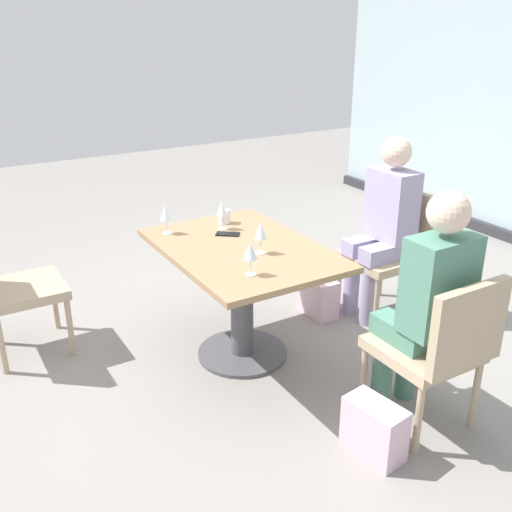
% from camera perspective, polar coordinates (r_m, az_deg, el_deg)
% --- Properties ---
extents(ground_plane, '(12.00, 12.00, 0.00)m').
position_cam_1_polar(ground_plane, '(3.76, -1.33, -9.50)').
color(ground_plane, gray).
extents(dining_table_main, '(1.20, 0.84, 0.73)m').
position_cam_1_polar(dining_table_main, '(3.51, -1.40, -2.08)').
color(dining_table_main, '#997551').
rests_on(dining_table_main, ground_plane).
extents(chair_far_right, '(0.50, 0.46, 0.87)m').
position_cam_1_polar(chair_far_right, '(3.03, 17.38, -8.19)').
color(chair_far_right, tan).
rests_on(chair_far_right, ground_plane).
extents(chair_near_window, '(0.46, 0.51, 0.87)m').
position_cam_1_polar(chair_near_window, '(4.21, 13.16, 1.02)').
color(chair_near_window, tan).
rests_on(chair_near_window, ground_plane).
extents(chair_front_left, '(0.46, 0.50, 0.87)m').
position_cam_1_polar(chair_front_left, '(3.85, -23.14, -2.32)').
color(chair_front_left, tan).
rests_on(chair_front_left, ground_plane).
extents(person_far_right, '(0.39, 0.34, 1.26)m').
position_cam_1_polar(person_far_right, '(3.00, 16.30, -3.97)').
color(person_far_right, '#4C7F6B').
rests_on(person_far_right, ground_plane).
extents(person_near_window, '(0.34, 0.39, 1.26)m').
position_cam_1_polar(person_near_window, '(4.07, 12.28, 3.41)').
color(person_near_window, '#9E93B7').
rests_on(person_near_window, ground_plane).
extents(wine_glass_0, '(0.07, 0.07, 0.18)m').
position_cam_1_polar(wine_glass_0, '(3.01, -0.55, 0.45)').
color(wine_glass_0, silver).
rests_on(wine_glass_0, dining_table_main).
extents(wine_glass_1, '(0.07, 0.07, 0.18)m').
position_cam_1_polar(wine_glass_1, '(3.29, 0.46, 2.40)').
color(wine_glass_1, silver).
rests_on(wine_glass_1, dining_table_main).
extents(wine_glass_2, '(0.07, 0.07, 0.18)m').
position_cam_1_polar(wine_glass_2, '(3.68, -3.31, 4.56)').
color(wine_glass_2, silver).
rests_on(wine_glass_2, dining_table_main).
extents(wine_glass_3, '(0.07, 0.07, 0.18)m').
position_cam_1_polar(wine_glass_3, '(3.64, -8.75, 4.13)').
color(wine_glass_3, silver).
rests_on(wine_glass_3, dining_table_main).
extents(coffee_cup, '(0.08, 0.08, 0.09)m').
position_cam_1_polar(coffee_cup, '(3.82, -3.08, 3.86)').
color(coffee_cup, white).
rests_on(coffee_cup, dining_table_main).
extents(cell_phone_on_table, '(0.14, 0.16, 0.01)m').
position_cam_1_polar(cell_phone_on_table, '(3.62, -2.76, 2.14)').
color(cell_phone_on_table, black).
rests_on(cell_phone_on_table, dining_table_main).
extents(handbag_0, '(0.32, 0.20, 0.28)m').
position_cam_1_polar(handbag_0, '(3.00, 11.40, -16.13)').
color(handbag_0, beige).
rests_on(handbag_0, ground_plane).
extents(handbag_1, '(0.30, 0.16, 0.28)m').
position_cam_1_polar(handbag_1, '(4.20, 6.03, -3.85)').
color(handbag_1, beige).
rests_on(handbag_1, ground_plane).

